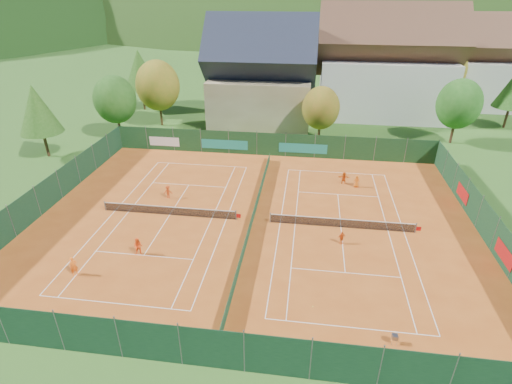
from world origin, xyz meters
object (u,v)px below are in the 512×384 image
object	(u,v)px
player_right_far_a	(357,181)
player_right_far_b	(344,178)
chalet	(262,79)
ball_hopper	(395,337)
player_left_near	(74,266)
hotel_block_a	(385,70)
hotel_block_b	(461,67)
player_right_near	(342,238)
player_left_mid	(138,247)
player_left_far	(168,192)

from	to	relation	value
player_right_far_a	player_right_far_b	bearing A→B (deg)	-24.94
chalet	ball_hopper	world-z (taller)	chalet
player_left_near	player_right_far_a	bearing A→B (deg)	-5.76
hotel_block_a	player_left_near	bearing A→B (deg)	-121.86
player_right_far_b	hotel_block_b	bearing A→B (deg)	-122.12
chalet	player_right_near	bearing A→B (deg)	-71.51
ball_hopper	hotel_block_b	bearing A→B (deg)	71.07
hotel_block_a	player_left_mid	world-z (taller)	hotel_block_a
player_left_mid	player_left_far	world-z (taller)	player_left_mid
player_left_mid	player_left_far	distance (m)	9.65
ball_hopper	player_right_far_a	bearing A→B (deg)	91.36
hotel_block_b	player_right_far_a	size ratio (longest dim) A/B	12.75
player_right_near	player_right_far_a	size ratio (longest dim) A/B	0.88
chalet	player_left_far	bearing A→B (deg)	-103.10
player_right_near	player_right_far_a	distance (m)	11.15
hotel_block_a	player_right_near	xyz separation A→B (m)	(-8.12, -38.52, -6.79)
hotel_block_a	hotel_block_b	distance (m)	16.14
hotel_block_b	player_right_far_a	bearing A→B (deg)	-119.32
player_right_far_a	hotel_block_a	bearing A→B (deg)	-99.86
hotel_block_b	player_right_near	size ratio (longest dim) A/B	14.50
player_left_mid	player_right_far_a	world-z (taller)	player_left_mid
hotel_block_a	player_right_far_a	size ratio (longest dim) A/B	15.94
player_left_far	player_right_near	size ratio (longest dim) A/B	1.15
player_right_near	chalet	bearing A→B (deg)	84.18
ball_hopper	player_left_near	distance (m)	22.97
hotel_block_a	player_left_near	xyz separation A→B (m)	(-28.19, -45.37, -6.61)
player_left_far	player_right_far_b	distance (m)	18.83
ball_hopper	player_right_far_b	size ratio (longest dim) A/B	0.58
player_left_mid	player_left_near	bearing A→B (deg)	-148.99
player_right_far_a	player_right_far_b	world-z (taller)	player_right_far_b
chalet	ball_hopper	bearing A→B (deg)	-72.48
chalet	player_right_far_b	bearing A→B (deg)	-60.76
player_left_far	player_right_far_a	xyz separation A→B (m)	(19.22, 5.11, -0.01)
hotel_block_b	player_right_far_a	world-z (taller)	hotel_block_b
hotel_block_a	player_right_near	distance (m)	39.95
player_left_near	player_left_far	size ratio (longest dim) A/B	1.14
hotel_block_a	player_left_far	bearing A→B (deg)	-127.64
player_left_near	player_right_far_b	xyz separation A→B (m)	(20.90, 18.46, -0.09)
ball_hopper	player_right_far_a	distance (m)	21.24
player_left_near	hotel_block_a	bearing A→B (deg)	13.69
player_left_far	player_right_far_a	world-z (taller)	player_left_far
hotel_block_b	player_right_far_b	distance (m)	41.32
player_left_near	player_left_mid	size ratio (longest dim) A/B	1.01
chalet	hotel_block_a	bearing A→B (deg)	17.53
player_left_near	player_left_far	xyz separation A→B (m)	(2.98, 12.68, -0.09)
player_left_far	player_right_near	distance (m)	18.05
hotel_block_b	player_left_far	bearing A→B (deg)	-133.94
player_left_far	hotel_block_b	bearing A→B (deg)	-135.63
player_right_far_a	player_left_mid	bearing A→B (deg)	41.03
ball_hopper	player_left_near	size ratio (longest dim) A/B	0.51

